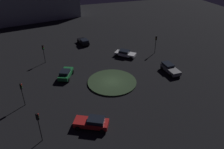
{
  "coord_description": "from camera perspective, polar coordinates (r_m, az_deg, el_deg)",
  "views": [
    {
      "loc": [
        -30.56,
        10.07,
        20.66
      ],
      "look_at": [
        0.0,
        0.0,
        1.61
      ],
      "focal_mm": 35.01,
      "sensor_mm": 36.0,
      "label": 1
    }
  ],
  "objects": [
    {
      "name": "traffic_light_northeast",
      "position": [
        45.69,
        -17.47,
        6.04
      ],
      "size": [
        0.39,
        0.38,
        3.8
      ],
      "rotation": [
        0.0,
        0.0,
        -2.4
      ],
      "color": "#2D2D2D",
      "rests_on": "ground_plane"
    },
    {
      "name": "traffic_light_southeast",
      "position": [
        48.7,
        11.37,
        8.54
      ],
      "size": [
        0.37,
        0.4,
        3.97
      ],
      "rotation": [
        0.0,
        0.0,
        2.16
      ],
      "color": "#2D2D2D",
      "rests_on": "ground_plane"
    },
    {
      "name": "car_white",
      "position": [
        47.13,
        3.44,
        5.55
      ],
      "size": [
        4.29,
        4.48,
        1.39
      ],
      "rotation": [
        0.0,
        0.0,
        3.98
      ],
      "color": "white",
      "rests_on": "ground_plane"
    },
    {
      "name": "traffic_light_north",
      "position": [
        34.11,
        -22.52,
        -3.76
      ],
      "size": [
        0.33,
        0.37,
        3.8
      ],
      "rotation": [
        0.0,
        0.0,
        -1.44
      ],
      "color": "#2D2D2D",
      "rests_on": "ground_plane"
    },
    {
      "name": "traffic_light_northwest",
      "position": [
        27.28,
        -18.64,
        -11.62
      ],
      "size": [
        0.38,
        0.39,
        4.26
      ],
      "rotation": [
        0.0,
        0.0,
        -0.89
      ],
      "color": "#2D2D2D",
      "rests_on": "ground_plane"
    },
    {
      "name": "car_red",
      "position": [
        29.25,
        -5.13,
        -12.35
      ],
      "size": [
        3.63,
        4.8,
        1.51
      ],
      "rotation": [
        0.0,
        0.0,
        1.09
      ],
      "color": "red",
      "rests_on": "ground_plane"
    },
    {
      "name": "car_green",
      "position": [
        40.12,
        -12.01,
        0.24
      ],
      "size": [
        4.48,
        3.33,
        1.55
      ],
      "rotation": [
        0.0,
        0.0,
        -0.42
      ],
      "color": "#1E7238",
      "rests_on": "ground_plane"
    },
    {
      "name": "car_grey",
      "position": [
        42.37,
        14.93,
        1.51
      ],
      "size": [
        4.41,
        2.16,
        1.44
      ],
      "rotation": [
        0.0,
        0.0,
        3.18
      ],
      "color": "slate",
      "rests_on": "ground_plane"
    },
    {
      "name": "ground_plane",
      "position": [
        38.23,
        -0.0,
        -2.08
      ],
      "size": [
        117.75,
        117.75,
        0.0
      ],
      "primitive_type": "plane",
      "color": "black"
    },
    {
      "name": "store_building",
      "position": [
        77.73,
        -23.55,
        16.3
      ],
      "size": [
        19.66,
        38.79,
        9.2
      ],
      "rotation": [
        0.0,
        0.0,
        1.75
      ],
      "color": "#8C939E",
      "rests_on": "ground_plane"
    },
    {
      "name": "car_black",
      "position": [
        53.61,
        -7.45,
        8.56
      ],
      "size": [
        4.18,
        2.49,
        1.44
      ],
      "rotation": [
        0.0,
        0.0,
        0.15
      ],
      "color": "black",
      "rests_on": "ground_plane"
    },
    {
      "name": "roundabout_island",
      "position": [
        38.17,
        -0.0,
        -1.93
      ],
      "size": [
        8.54,
        8.54,
        0.23
      ],
      "primitive_type": "cylinder",
      "color": "#2D4228",
      "rests_on": "ground_plane"
    }
  ]
}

